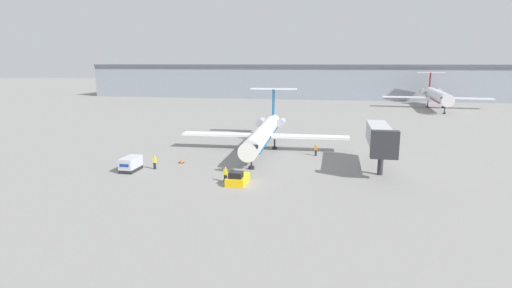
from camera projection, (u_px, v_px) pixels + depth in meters
name	position (u px, v px, depth m)	size (l,w,h in m)	color
ground_plane	(240.00, 184.00, 47.00)	(600.00, 600.00, 0.00)	gray
terminal_building	(309.00, 81.00, 161.03)	(180.00, 16.80, 13.44)	#8C939E
airplane_main	(264.00, 132.00, 65.16)	(27.49, 29.74, 9.24)	white
pushback_tug	(238.00, 179.00, 47.22)	(2.20, 3.77, 1.63)	yellow
luggage_cart	(131.00, 164.00, 52.68)	(1.78, 3.40, 1.87)	#232326
worker_near_tug	(225.00, 174.00, 47.85)	(0.40, 0.25, 1.80)	#232838
worker_by_wing	(316.00, 150.00, 61.32)	(0.40, 0.26, 1.82)	#232838
worker_on_apron	(155.00, 162.00, 53.54)	(0.40, 0.26, 1.85)	#232838
traffic_cone_left	(181.00, 161.00, 57.01)	(0.69, 0.69, 0.74)	black
airplane_parked_far_left	(437.00, 95.00, 125.54)	(32.76, 37.48, 10.85)	white
jet_bridge	(380.00, 137.00, 52.59)	(3.20, 12.67, 6.19)	#2D2D33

